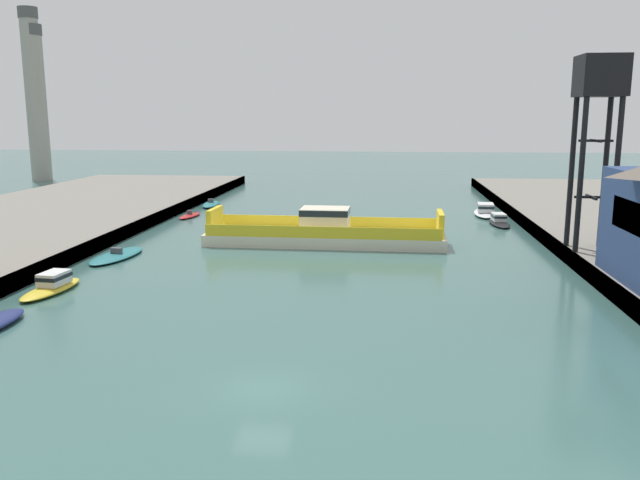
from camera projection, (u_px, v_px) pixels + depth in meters
name	position (u px, v px, depth m)	size (l,w,h in m)	color
ground_plane	(262.00, 390.00, 29.32)	(400.00, 400.00, 0.00)	#3D6660
chain_ferry	(325.00, 233.00, 62.73)	(23.11, 6.73, 3.51)	beige
moored_boat_near_left	(485.00, 211.00, 80.50)	(3.29, 8.09, 1.58)	white
moored_boat_near_right	(117.00, 255.00, 56.55)	(3.60, 8.01, 0.89)	#237075
moored_boat_mid_left	(52.00, 285.00, 45.56)	(2.66, 6.55, 1.38)	yellow
moored_boat_mid_right	(190.00, 216.00, 79.18)	(2.12, 5.32, 0.88)	red
moored_boat_far_left	(211.00, 204.00, 88.92)	(2.66, 6.71, 1.02)	#237075
moored_boat_far_right	(499.00, 221.00, 73.66)	(2.25, 6.41, 1.28)	black
crane_tower	(599.00, 96.00, 51.48)	(3.52, 3.52, 15.66)	black
smokestack_distant_a	(34.00, 90.00, 121.39)	(3.54, 3.54, 31.95)	#9E998E
smokestack_distant_b	(37.00, 98.00, 122.00)	(3.76, 3.76, 28.97)	#9E998E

